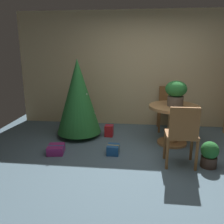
# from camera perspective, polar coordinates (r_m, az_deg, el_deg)

# --- Properties ---
(ground_plane) EXTENTS (6.60, 6.60, 0.00)m
(ground_plane) POSITION_cam_1_polar(r_m,az_deg,el_deg) (3.80, 8.75, -13.00)
(ground_plane) COLOR slate
(back_wall_panel) EXTENTS (6.00, 0.10, 2.60)m
(back_wall_panel) POSITION_cam_1_polar(r_m,az_deg,el_deg) (5.58, 8.47, 9.97)
(back_wall_panel) COLOR beige
(back_wall_panel) RESTS_ON ground_plane
(round_dining_table) EXTENTS (0.93, 0.93, 0.75)m
(round_dining_table) POSITION_cam_1_polar(r_m,az_deg,el_deg) (4.60, 14.57, -1.43)
(round_dining_table) COLOR #B27F4C
(round_dining_table) RESTS_ON ground_plane
(flower_vase) EXTENTS (0.39, 0.39, 0.46)m
(flower_vase) POSITION_cam_1_polar(r_m,az_deg,el_deg) (4.48, 15.13, 4.71)
(flower_vase) COLOR #665B51
(flower_vase) RESTS_ON round_dining_table
(wooden_chair_far) EXTENTS (0.44, 0.45, 0.96)m
(wooden_chair_far) POSITION_cam_1_polar(r_m,az_deg,el_deg) (5.45, 13.34, 1.50)
(wooden_chair_far) COLOR brown
(wooden_chair_far) RESTS_ON ground_plane
(wooden_chair_near) EXTENTS (0.47, 0.40, 0.97)m
(wooden_chair_near) POSITION_cam_1_polar(r_m,az_deg,el_deg) (3.71, 16.54, -4.73)
(wooden_chair_near) COLOR brown
(wooden_chair_near) RESTS_ON ground_plane
(holiday_tree) EXTENTS (0.90, 0.90, 1.59)m
(holiday_tree) POSITION_cam_1_polar(r_m,az_deg,el_deg) (4.82, -8.13, 3.70)
(holiday_tree) COLOR brown
(holiday_tree) RESTS_ON ground_plane
(gift_box_red) EXTENTS (0.17, 0.18, 0.23)m
(gift_box_red) POSITION_cam_1_polar(r_m,az_deg,el_deg) (4.96, -0.72, -4.53)
(gift_box_red) COLOR red
(gift_box_red) RESTS_ON ground_plane
(gift_box_blue) EXTENTS (0.21, 0.23, 0.17)m
(gift_box_blue) POSITION_cam_1_polar(r_m,az_deg,el_deg) (4.15, 0.27, -9.01)
(gift_box_blue) COLOR #1E569E
(gift_box_blue) RESTS_ON ground_plane
(gift_box_purple) EXTENTS (0.31, 0.33, 0.14)m
(gift_box_purple) POSITION_cam_1_polar(r_m,az_deg,el_deg) (4.30, -13.33, -8.74)
(gift_box_purple) COLOR #9E287A
(gift_box_purple) RESTS_ON ground_plane
(potted_plant) EXTENTS (0.27, 0.27, 0.41)m
(potted_plant) POSITION_cam_1_polar(r_m,az_deg,el_deg) (3.97, 22.39, -9.32)
(potted_plant) COLOR #4C382D
(potted_plant) RESTS_ON ground_plane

